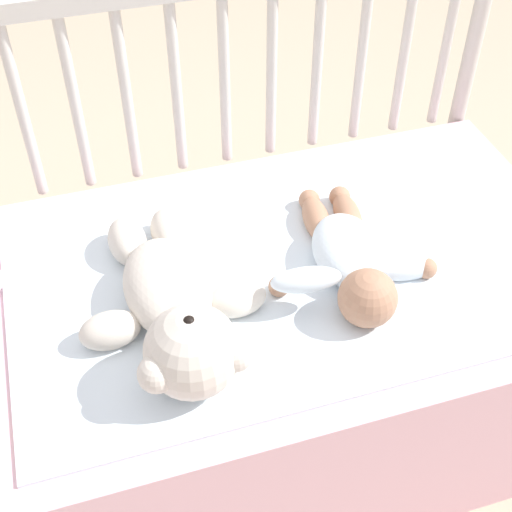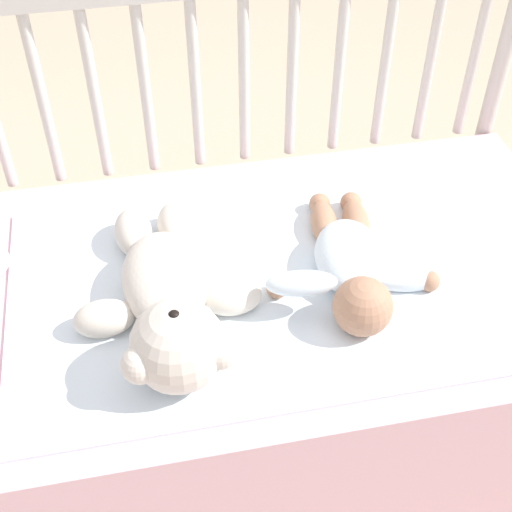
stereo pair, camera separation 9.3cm
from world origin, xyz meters
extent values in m
plane|color=#C6B293|center=(0.00, 0.00, 0.00)|extent=(12.00, 12.00, 0.00)
cube|color=#EDB7C6|center=(0.00, 0.00, 0.23)|extent=(1.26, 0.69, 0.45)
cylinder|color=beige|center=(0.61, 0.37, 0.43)|extent=(0.04, 0.04, 0.86)
cylinder|color=beige|center=(-0.35, 0.37, 0.64)|extent=(0.02, 0.02, 0.37)
cylinder|color=beige|center=(-0.25, 0.37, 0.64)|extent=(0.02, 0.02, 0.37)
cylinder|color=beige|center=(-0.15, 0.37, 0.64)|extent=(0.02, 0.02, 0.37)
cylinder|color=beige|center=(-0.05, 0.37, 0.64)|extent=(0.02, 0.02, 0.37)
cylinder|color=beige|center=(0.05, 0.37, 0.64)|extent=(0.02, 0.02, 0.37)
cylinder|color=beige|center=(0.15, 0.37, 0.64)|extent=(0.02, 0.02, 0.37)
cylinder|color=beige|center=(0.25, 0.37, 0.64)|extent=(0.02, 0.02, 0.37)
cylinder|color=beige|center=(0.35, 0.37, 0.64)|extent=(0.02, 0.02, 0.37)
cylinder|color=beige|center=(0.45, 0.37, 0.64)|extent=(0.02, 0.02, 0.37)
cylinder|color=beige|center=(0.55, 0.37, 0.64)|extent=(0.02, 0.02, 0.37)
cube|color=white|center=(-0.01, -0.02, 0.46)|extent=(0.86, 0.55, 0.01)
ellipsoid|color=silver|center=(-0.16, -0.02, 0.50)|extent=(0.15, 0.23, 0.10)
sphere|color=silver|center=(-0.16, -0.19, 0.53)|extent=(0.15, 0.15, 0.15)
sphere|color=tan|center=(-0.16, -0.19, 0.57)|extent=(0.06, 0.06, 0.06)
sphere|color=black|center=(-0.16, -0.19, 0.60)|extent=(0.02, 0.02, 0.02)
sphere|color=silver|center=(-0.10, -0.22, 0.53)|extent=(0.06, 0.06, 0.06)
sphere|color=silver|center=(-0.22, -0.22, 0.53)|extent=(0.06, 0.06, 0.06)
ellipsoid|color=silver|center=(-0.05, -0.07, 0.49)|extent=(0.10, 0.07, 0.06)
ellipsoid|color=silver|center=(-0.27, -0.08, 0.49)|extent=(0.10, 0.07, 0.06)
ellipsoid|color=silver|center=(-0.13, 0.13, 0.49)|extent=(0.07, 0.12, 0.07)
ellipsoid|color=silver|center=(-0.21, 0.13, 0.49)|extent=(0.07, 0.12, 0.07)
ellipsoid|color=white|center=(0.17, -0.02, 0.49)|extent=(0.15, 0.20, 0.08)
sphere|color=tan|center=(0.15, -0.15, 0.50)|extent=(0.10, 0.10, 0.10)
ellipsoid|color=white|center=(0.26, -0.08, 0.48)|extent=(0.13, 0.06, 0.05)
ellipsoid|color=white|center=(0.06, -0.10, 0.53)|extent=(0.13, 0.06, 0.05)
sphere|color=tan|center=(0.30, -0.09, 0.48)|extent=(0.04, 0.04, 0.04)
sphere|color=tan|center=(0.03, -0.05, 0.48)|extent=(0.04, 0.04, 0.04)
ellipsoid|color=tan|center=(0.21, 0.08, 0.48)|extent=(0.07, 0.13, 0.05)
ellipsoid|color=tan|center=(0.15, 0.09, 0.48)|extent=(0.07, 0.13, 0.05)
sphere|color=tan|center=(0.22, 0.14, 0.48)|extent=(0.04, 0.04, 0.04)
sphere|color=tan|center=(0.16, 0.15, 0.48)|extent=(0.04, 0.04, 0.04)
camera|label=1|loc=(-0.27, -0.87, 1.39)|focal=50.00mm
camera|label=2|loc=(-0.18, -0.89, 1.39)|focal=50.00mm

